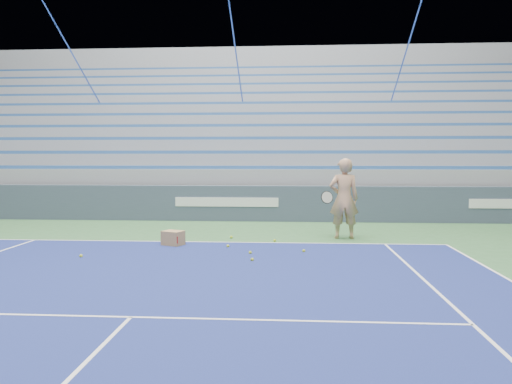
% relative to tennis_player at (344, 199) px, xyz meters
% --- Properties ---
extents(sponsor_barrier, '(30.00, 0.32, 1.10)m').
position_rel_tennis_player_xyz_m(sponsor_barrier, '(-3.26, 3.20, -0.43)').
color(sponsor_barrier, '#3A4659').
rests_on(sponsor_barrier, ground).
extents(bleachers, '(31.00, 9.15, 7.30)m').
position_rel_tennis_player_xyz_m(bleachers, '(-3.26, 8.92, 1.38)').
color(bleachers, gray).
rests_on(bleachers, ground).
extents(tennis_player, '(0.97, 0.86, 1.96)m').
position_rel_tennis_player_xyz_m(tennis_player, '(0.00, 0.00, 0.00)').
color(tennis_player, tan).
rests_on(tennis_player, ground).
extents(ball_box, '(0.54, 0.49, 0.33)m').
position_rel_tennis_player_xyz_m(ball_box, '(-3.93, -1.24, -0.81)').
color(ball_box, '#A98351').
rests_on(ball_box, ground).
extents(tennis_ball_0, '(0.07, 0.07, 0.07)m').
position_rel_tennis_player_xyz_m(tennis_ball_0, '(-1.66, -0.61, -0.94)').
color(tennis_ball_0, '#C1CF2A').
rests_on(tennis_ball_0, ground).
extents(tennis_ball_1, '(0.07, 0.07, 0.07)m').
position_rel_tennis_player_xyz_m(tennis_ball_1, '(-5.43, -2.71, -0.94)').
color(tennis_ball_1, '#C1CF2A').
rests_on(tennis_ball_1, ground).
extents(tennis_ball_2, '(0.07, 0.07, 0.07)m').
position_rel_tennis_player_xyz_m(tennis_ball_2, '(-1.01, -1.87, -0.94)').
color(tennis_ball_2, '#C1CF2A').
rests_on(tennis_ball_2, ground).
extents(tennis_ball_3, '(0.07, 0.07, 0.07)m').
position_rel_tennis_player_xyz_m(tennis_ball_3, '(-2.66, -1.42, -0.94)').
color(tennis_ball_3, '#C1CF2A').
rests_on(tennis_ball_3, ground).
extents(tennis_ball_4, '(0.07, 0.07, 0.07)m').
position_rel_tennis_player_xyz_m(tennis_ball_4, '(-2.02, -2.83, -0.94)').
color(tennis_ball_4, '#C1CF2A').
rests_on(tennis_ball_4, ground).
extents(tennis_ball_5, '(0.07, 0.07, 0.07)m').
position_rel_tennis_player_xyz_m(tennis_ball_5, '(-2.12, -2.13, -0.94)').
color(tennis_ball_5, '#C1CF2A').
rests_on(tennis_ball_5, ground).
extents(tennis_ball_6, '(0.07, 0.07, 0.07)m').
position_rel_tennis_player_xyz_m(tennis_ball_6, '(-2.73, -0.20, -0.94)').
color(tennis_ball_6, '#C1CF2A').
rests_on(tennis_ball_6, ground).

